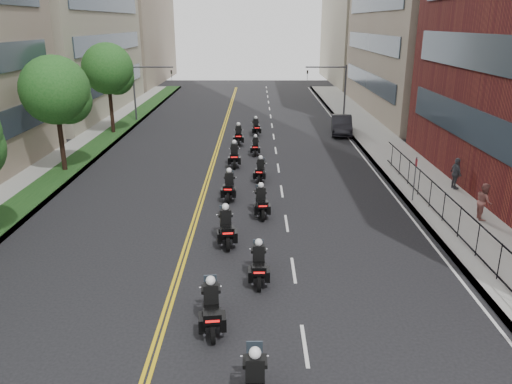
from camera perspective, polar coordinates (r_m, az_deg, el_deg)
sidewalk_right at (r=36.04m, az=16.70°, el=2.75°), size 4.00×90.00×0.15m
sidewalk_left at (r=37.15m, az=-21.59°, el=2.68°), size 4.00×90.00×0.15m
grass_strip at (r=36.84m, az=-20.45°, el=2.84°), size 2.00×90.00×0.04m
building_right_far at (r=88.51m, az=13.90°, el=20.56°), size 15.00×28.00×26.00m
building_left_far at (r=89.46m, az=-16.34°, el=20.34°), size 16.00×28.00×26.00m
iron_fence at (r=23.88m, az=23.07°, el=-4.06°), size 0.05×28.00×1.50m
street_trees at (r=30.01m, az=-25.35°, el=8.54°), size 4.40×38.40×7.98m
traffic_signal_right at (r=51.15m, az=9.09°, el=12.02°), size 4.09×0.20×5.60m
traffic_signal_left at (r=51.78m, az=-12.74°, el=11.88°), size 4.09×0.20×5.60m
motorcycle_2 at (r=16.75m, az=-5.10°, el=-13.15°), size 0.73×2.49×1.84m
motorcycle_3 at (r=19.46m, az=0.31°, el=-8.36°), size 0.54×2.34×1.73m
motorcycle_4 at (r=22.65m, az=-3.43°, el=-4.16°), size 0.77×2.55×1.88m
motorcycle_5 at (r=25.83m, az=0.59°, el=-1.25°), size 0.65×2.41×1.78m
motorcycle_6 at (r=28.31m, az=-3.09°, el=0.57°), size 0.57×2.45×1.81m
motorcycle_7 at (r=31.63m, az=0.51°, el=2.43°), size 0.62×2.20×1.63m
motorcycle_8 at (r=34.84m, az=-2.49°, el=4.12°), size 0.59×2.52×1.86m
motorcycle_9 at (r=38.00m, az=-0.06°, el=5.20°), size 0.49×2.10×1.55m
motorcycle_10 at (r=41.16m, az=-2.01°, el=6.42°), size 0.58×2.49×1.84m
motorcycle_11 at (r=44.74m, az=-0.01°, el=7.36°), size 0.64×2.30×1.70m
parked_sedan at (r=45.86m, az=9.75°, el=7.57°), size 2.32×5.17×1.65m
pedestrian_b at (r=27.46m, az=24.61°, el=-0.97°), size 0.83×0.99×1.86m
pedestrian_c at (r=31.79m, az=21.89°, el=1.98°), size 0.58×1.15×1.90m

